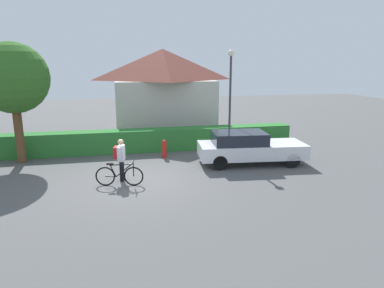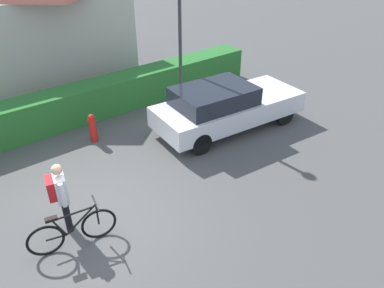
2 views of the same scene
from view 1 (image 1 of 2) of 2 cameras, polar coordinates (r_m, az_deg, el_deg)
ground_plane at (r=12.86m, az=-9.54°, el=-5.91°), size 60.00×60.00×0.00m
hedge_row at (r=16.87m, az=-10.31°, el=0.50°), size 16.11×0.90×1.04m
house_distant at (r=20.82m, az=-4.71°, el=8.60°), size 5.80×4.62×4.91m
parked_car_near at (r=14.79m, az=9.17°, el=-0.51°), size 4.53×2.10×1.36m
bicycle at (r=12.33m, az=-11.73°, el=-5.03°), size 1.63×0.53×0.87m
person_rider at (r=12.67m, az=-11.60°, el=-1.94°), size 0.42×0.62×1.53m
street_lamp at (r=15.95m, az=6.26°, el=8.90°), size 0.28×0.28×4.70m
tree_kerbside at (r=16.08m, az=-27.18°, el=9.47°), size 2.88×2.88×4.99m
fire_hydrant at (r=15.64m, az=-4.54°, el=-0.74°), size 0.20×0.20×0.81m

